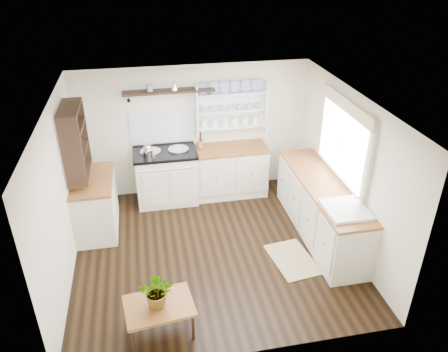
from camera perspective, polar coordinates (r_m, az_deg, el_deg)
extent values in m
cube|color=black|center=(6.63, -1.44, -9.58)|extent=(4.00, 3.80, 0.01)
cube|color=beige|center=(7.68, -3.97, 5.97)|extent=(4.00, 0.02, 2.30)
cube|color=beige|center=(6.57, 15.89, 0.79)|extent=(0.02, 3.80, 2.30)
cube|color=beige|center=(6.04, -20.65, -2.63)|extent=(0.02, 3.80, 2.30)
cube|color=white|center=(5.51, -1.73, 9.57)|extent=(4.00, 3.80, 0.01)
cube|color=white|center=(6.53, 15.42, 4.08)|extent=(0.04, 1.40, 1.00)
cube|color=white|center=(6.52, 15.26, 4.07)|extent=(0.02, 1.50, 1.10)
cube|color=beige|center=(6.30, 15.76, 8.86)|extent=(0.04, 1.55, 0.18)
cube|color=silver|center=(7.64, -7.52, -0.16)|extent=(1.02, 0.66, 0.90)
cube|color=black|center=(7.43, -7.75, 3.04)|extent=(1.06, 0.70, 0.05)
cylinder|color=silver|center=(7.41, -9.58, 3.15)|extent=(0.35, 0.35, 0.03)
cylinder|color=silver|center=(7.43, -5.96, 3.48)|extent=(0.35, 0.35, 0.03)
cylinder|color=silver|center=(7.15, -7.46, 0.87)|extent=(0.92, 0.02, 0.02)
cube|color=beige|center=(7.80, 0.86, 0.66)|extent=(1.25, 0.60, 0.88)
cube|color=brown|center=(7.61, 0.88, 3.59)|extent=(1.27, 0.63, 0.04)
cube|color=beige|center=(6.88, 12.50, -4.28)|extent=(0.60, 2.40, 0.88)
cube|color=brown|center=(6.65, 12.90, -1.10)|extent=(0.62, 2.43, 0.04)
cube|color=white|center=(6.12, 15.49, -5.15)|extent=(0.55, 0.60, 0.28)
cylinder|color=silver|center=(6.10, 17.43, -3.34)|extent=(0.02, 0.02, 0.22)
cube|color=beige|center=(7.11, -16.41, -3.63)|extent=(0.60, 1.10, 0.88)
cube|color=brown|center=(6.90, -16.90, -0.53)|extent=(0.62, 1.13, 0.04)
cube|color=white|center=(7.62, 0.86, 9.07)|extent=(1.20, 0.03, 0.90)
cube|color=white|center=(7.53, 1.00, 8.84)|extent=(1.20, 0.22, 0.02)
cylinder|color=navy|center=(7.46, 1.00, 10.82)|extent=(0.20, 0.02, 0.20)
cube|color=black|center=(7.26, -7.23, 10.93)|extent=(1.50, 0.24, 0.04)
cone|color=black|center=(7.35, -12.34, 9.82)|extent=(0.06, 0.20, 0.06)
cone|color=black|center=(7.43, -2.14, 10.65)|extent=(0.06, 0.20, 0.06)
cube|color=black|center=(6.63, -18.91, 4.42)|extent=(0.28, 0.80, 1.05)
cylinder|color=#AC563F|center=(7.56, -3.15, 4.13)|extent=(0.11, 0.11, 0.12)
cube|color=brown|center=(5.26, -8.48, -16.44)|extent=(0.84, 0.64, 0.04)
cylinder|color=black|center=(5.24, -11.71, -20.40)|extent=(0.04, 0.04, 0.38)
cylinder|color=black|center=(5.55, -12.34, -16.95)|extent=(0.04, 0.04, 0.38)
cylinder|color=black|center=(5.29, -4.05, -19.04)|extent=(0.04, 0.04, 0.38)
cylinder|color=black|center=(5.60, -5.24, -15.74)|extent=(0.04, 0.04, 0.38)
imported|color=#3F7233|center=(5.10, -8.68, -14.58)|extent=(0.45, 0.41, 0.43)
cube|color=#8F7253|center=(6.51, 8.94, -10.71)|extent=(0.66, 0.92, 0.02)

